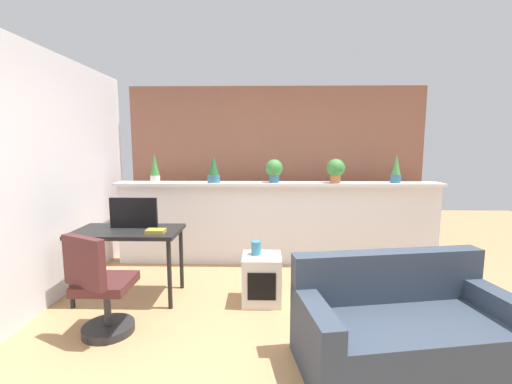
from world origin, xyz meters
The scene contains 17 objects.
ground_plane centered at (0.00, 0.00, 0.00)m, with size 12.00×12.00×0.00m, color tan.
divider_wall centered at (0.00, 2.00, 0.55)m, with size 4.38×0.16×1.10m, color silver.
plant_shelf centered at (0.00, 1.96, 1.12)m, with size 4.38×0.33×0.04m, color silver.
brick_wall_behind centered at (0.00, 2.60, 1.25)m, with size 4.38×0.10×2.50m, color #935B47.
side_wall_left centered at (-2.44, 0.40, 1.30)m, with size 0.12×4.40×2.60m, color silver.
potted_plant_0 centered at (-1.66, 1.94, 1.32)m, with size 0.13×0.13×0.38m.
potted_plant_1 centered at (-0.86, 1.92, 1.31)m, with size 0.16×0.16×0.36m.
potted_plant_2 centered at (-0.05, 1.95, 1.32)m, with size 0.23×0.23×0.31m.
potted_plant_3 centered at (0.76, 1.92, 1.32)m, with size 0.24×0.24×0.32m.
potted_plant_4 centered at (1.57, 1.95, 1.32)m, with size 0.13×0.13×0.38m.
desk centered at (-1.63, 0.87, 0.67)m, with size 1.10×0.60×0.75m.
tv_monitor centered at (-1.59, 0.95, 0.91)m, with size 0.51×0.04×0.33m, color black.
office_chair centered at (-1.58, 0.11, 0.39)m, with size 0.52×0.52×0.91m.
side_cube_shelf centered at (-0.21, 0.78, 0.25)m, with size 0.40×0.41×0.50m.
vase_on_shelf centered at (-0.27, 0.83, 0.57)m, with size 0.10×0.10×0.14m, color teal.
book_on_desk centered at (-1.29, 0.74, 0.77)m, with size 0.19×0.14×0.04m, color gold.
couch centered at (0.84, -0.24, 0.28)m, with size 1.66×1.00×0.80m.
Camera 1 is at (-0.20, -2.65, 1.63)m, focal length 24.12 mm.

